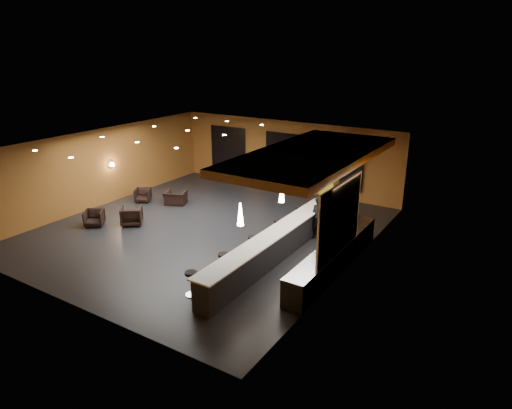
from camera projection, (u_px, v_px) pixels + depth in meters
The scene contains 34 objects.
floor at pixel (207, 231), 18.37m from camera, with size 12.00×13.00×0.10m, color black.
ceiling at pixel (204, 143), 17.18m from camera, with size 12.00×13.00×0.10m, color black.
wall_back at pixel (286, 155), 23.01m from camera, with size 12.00×0.10×3.50m, color #965821.
wall_front at pixel (59, 248), 12.54m from camera, with size 12.00×0.10×3.50m, color #965821.
wall_left at pixel (101, 167), 20.80m from camera, with size 0.10×13.00×3.50m, color #965821.
wall_right at pixel (354, 218), 14.75m from camera, with size 0.10×13.00×3.50m, color #965821.
wood_soffit at pixel (312, 155), 16.04m from camera, with size 3.60×8.00×0.28m, color #AD6F32.
window_left at pixel (228, 149), 24.69m from camera, with size 2.20×0.06×2.40m, color black.
window_center at pixel (285, 157), 22.94m from camera, with size 2.20×0.06×2.40m, color black.
window_right at pixel (341, 165), 21.44m from camera, with size 2.20×0.06×2.40m, color black.
tile_backsplash at pixel (340, 220), 13.91m from camera, with size 0.06×3.20×2.40m, color white.
bar_counter at pixel (274, 247), 15.56m from camera, with size 0.60×8.00×1.00m, color black.
bar_top at pixel (274, 233), 15.39m from camera, with size 0.78×8.10×0.05m, color white.
prep_counter at pixel (334, 258), 14.99m from camera, with size 0.70×6.00×0.86m, color black.
prep_top at pixel (335, 245), 14.83m from camera, with size 0.72×6.00×0.03m, color silver.
wall_shelf_lower at pixel (332, 233), 13.95m from camera, with size 0.30×1.50×0.03m, color silver.
wall_shelf_upper at pixel (333, 219), 13.80m from camera, with size 0.30×1.50×0.03m, color silver.
column at pixel (330, 180), 18.83m from camera, with size 0.60×0.60×3.50m, color olive.
wall_sconce at pixel (112, 164), 21.10m from camera, with size 0.22×0.22×0.22m, color #FFE5B2.
pendant_0 at pixel (240, 214), 13.35m from camera, with size 0.20×0.20×0.70m, color white.
pendant_1 at pixel (282, 192), 15.35m from camera, with size 0.20×0.20×0.70m, color white.
pendant_2 at pixel (314, 175), 17.35m from camera, with size 0.20×0.20×0.70m, color white.
staff_a at pixel (318, 219), 17.17m from camera, with size 0.62×0.41×1.70m, color black.
staff_b at pixel (345, 214), 17.76m from camera, with size 0.78×0.61×1.60m, color black.
staff_c at pixel (349, 221), 16.93m from camera, with size 0.83×0.54×1.70m, color black.
armchair_a at pixel (94, 218), 18.66m from camera, with size 0.72×0.75×0.68m, color black.
armchair_b at pixel (132, 216), 18.77m from camera, with size 0.83×0.85×0.77m, color black.
armchair_c at pixel (143, 195), 21.52m from camera, with size 0.69×0.71×0.65m, color black.
armchair_d at pixel (176, 198), 21.19m from camera, with size 0.97×0.85×0.63m, color black.
bar_stool_0 at pixel (191, 280), 13.41m from camera, with size 0.39×0.39×0.77m.
bar_stool_1 at pixel (224, 262), 14.56m from camera, with size 0.39×0.39×0.77m.
bar_stool_2 at pixel (253, 243), 15.99m from camera, with size 0.36×0.36×0.72m.
bar_stool_3 at pixel (279, 227), 17.33m from camera, with size 0.39×0.39×0.78m.
bar_stool_4 at pixel (299, 213), 18.59m from camera, with size 0.43×0.43×0.86m.
Camera 1 is at (10.67, -13.35, 7.06)m, focal length 32.00 mm.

